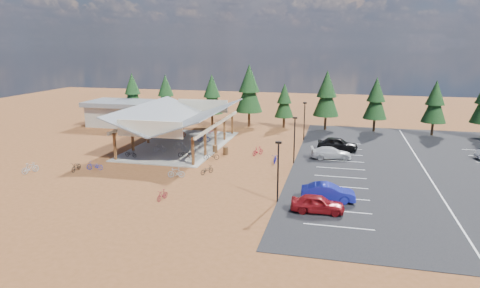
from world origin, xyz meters
The scene contains 39 objects.
ground centered at (0.00, 0.00, 0.00)m, with size 140.00×140.00×0.00m, color brown.
asphalt_lot centered at (18.50, 3.00, 0.02)m, with size 27.00×44.00×0.04m, color black.
concrete_pad centered at (-10.00, 7.00, 0.05)m, with size 10.60×18.60×0.10m, color gray.
bike_pavilion centered at (-10.00, 7.00, 3.82)m, with size 11.65×19.40×4.97m.
outbuilding centered at (-24.00, 18.00, 2.03)m, with size 11.00×7.00×3.90m.
lamp_post_0 centered at (5.00, -10.00, 2.98)m, with size 0.50×0.25×5.14m.
lamp_post_1 centered at (5.00, 2.00, 2.98)m, with size 0.50×0.25×5.14m.
lamp_post_2 centered at (5.00, 14.00, 2.98)m, with size 0.50×0.25×5.14m.
trash_bin_0 centered at (-4.73, 4.51, 0.45)m, with size 0.60×0.60×0.90m, color #48301A.
trash_bin_1 centered at (-3.27, 3.98, 0.45)m, with size 0.60×0.60×0.90m, color #48301A.
pine_0 centered at (-24.57, 22.58, 4.87)m, with size 3.43×3.43×7.99m.
pine_1 centered at (-18.39, 22.16, 4.80)m, with size 3.37×3.37×7.86m.
pine_2 centered at (-10.15, 21.12, 4.96)m, with size 3.49×3.49×8.13m.
pine_3 centered at (-4.27, 21.61, 5.95)m, with size 4.18×4.18×9.74m.
pine_4 centered at (1.17, 22.06, 4.18)m, with size 2.94×2.94×6.85m.
pine_5 centered at (7.52, 21.77, 5.46)m, with size 3.84×3.84×8.95m.
pine_6 centered at (14.62, 22.08, 4.92)m, with size 3.46×3.46×8.05m.
pine_7 centered at (22.50, 21.14, 4.79)m, with size 3.37×3.37×7.85m.
bike_0 centered at (-13.41, -0.07, 0.50)m, with size 0.53×1.53×0.80m, color black.
bike_1 centered at (-11.22, 2.99, 0.58)m, with size 0.46×1.61×0.97m, color gray.
bike_2 centered at (-12.45, 10.89, 0.57)m, with size 0.62×1.78×0.93m, color #1140A0.
bike_3 centered at (-11.94, 11.76, 0.65)m, with size 0.52×1.83×1.10m, color #942E11.
bike_4 centered at (-7.32, 1.24, 0.52)m, with size 0.56×1.61×0.85m, color black.
bike_5 centered at (-9.12, 4.15, 0.65)m, with size 0.52×1.83×1.10m, color gray.
bike_6 centered at (-7.77, 9.42, 0.59)m, with size 0.64×1.85×0.97m, color navy.
bike_7 centered at (-8.10, 14.52, 0.56)m, with size 0.43×1.53×0.92m, color maroon.
bike_8 centered at (-16.40, -6.12, 0.47)m, with size 0.62×1.78×0.94m, color black.
bike_9 centered at (-20.49, -7.85, 0.54)m, with size 0.51×1.81×1.09m, color #A1A6AA.
bike_10 centered at (-14.77, -5.36, 0.46)m, with size 0.60×1.73×0.91m, color #101B9D.
bike_11 centered at (-4.42, -11.85, 0.45)m, with size 0.42×1.49×0.90m, color maroon.
bike_12 centered at (-3.05, -3.93, 0.42)m, with size 0.56×1.60×0.84m, color black.
bike_13 centered at (-5.60, -5.77, 0.50)m, with size 0.47×1.67×1.00m, color #8F9498.
bike_14 centered at (3.00, 1.71, 0.49)m, with size 0.65×1.85×0.97m, color navy.
bike_15 centered at (0.49, 4.49, 0.53)m, with size 0.50×1.78×1.07m, color maroon.
bike_16 centered at (-4.19, 1.27, 0.46)m, with size 0.61×1.76×0.93m, color black.
car_0 centered at (8.36, -11.59, 0.74)m, with size 1.65×4.11×1.40m, color maroon.
car_1 centered at (9.06, -8.90, 0.77)m, with size 1.55×4.44×1.46m, color #181F99.
car_3 centered at (8.91, 4.83, 0.70)m, with size 1.85×4.56×1.32m, color silver.
car_4 centered at (9.56, 8.81, 0.86)m, with size 1.93×4.81×1.64m, color black.
Camera 1 is at (9.73, -43.17, 12.80)m, focal length 32.00 mm.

